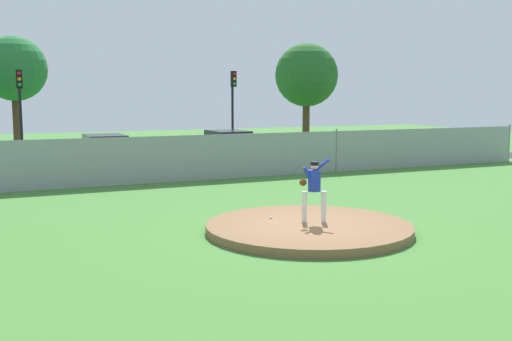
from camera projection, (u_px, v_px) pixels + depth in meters
The scene contains 13 objects.
ground_plane at pixel (222, 196), 20.43m from camera, with size 80.00×80.00×0.00m, color #427A33.
asphalt_strip at pixel (156, 169), 28.09m from camera, with size 44.00×7.00×0.01m, color #2B2B2D.
pitchers_mound at pixel (309, 228), 15.01m from camera, with size 5.21×5.21×0.21m, color brown.
pitcher_youth at pixel (314, 185), 15.09m from camera, with size 0.81×0.32×1.64m.
baseball at pixel (271, 217), 15.61m from camera, with size 0.07×0.07×0.07m, color white.
chainlink_fence at pixel (185, 158), 23.92m from camera, with size 35.79×0.07×1.96m.
parked_car_champagne at pixel (105, 155), 26.80m from camera, with size 1.89×4.21×1.70m.
parked_car_slate at pixel (228, 149), 29.64m from camera, with size 1.92×4.28×1.73m.
traffic_cone_orange at pixel (309, 159), 30.31m from camera, with size 0.40×0.40×0.55m.
traffic_light_near at pixel (20, 100), 29.10m from camera, with size 0.28×0.46×4.70m.
traffic_light_far at pixel (233, 98), 34.15m from camera, with size 0.28×0.46×4.85m.
tree_slender_far at pixel (14, 69), 33.16m from camera, with size 3.62×3.62×6.76m.
tree_tall_centre at pixel (306, 76), 42.04m from camera, with size 4.45×4.45×7.14m.
Camera 1 is at (-7.37, -12.80, 3.40)m, focal length 41.73 mm.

